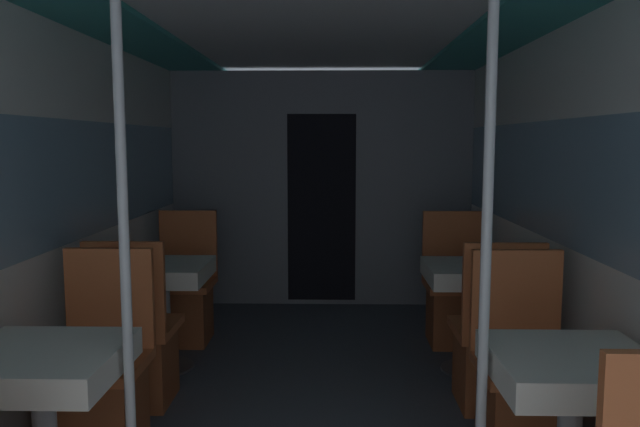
# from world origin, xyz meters

# --- Properties ---
(wall_left) EXTENTS (0.05, 6.67, 2.20)m
(wall_left) POSITION_xyz_m (-1.43, 1.94, 1.13)
(wall_left) COLOR silver
(wall_left) RESTS_ON ground_plane
(wall_right) EXTENTS (0.05, 6.67, 2.20)m
(wall_right) POSITION_xyz_m (1.43, 1.94, 1.13)
(wall_right) COLOR silver
(wall_right) RESTS_ON ground_plane
(ceiling_panel) EXTENTS (2.87, 6.67, 0.07)m
(ceiling_panel) POSITION_xyz_m (0.00, 1.94, 2.24)
(ceiling_panel) COLOR silver
(ceiling_panel) RESTS_ON wall_left
(bulkhead_far) EXTENTS (2.81, 0.09, 2.20)m
(bulkhead_far) POSITION_xyz_m (0.00, 4.44, 1.09)
(bulkhead_far) COLOR slate
(bulkhead_far) RESTS_ON ground_plane
(dining_table_left_0) EXTENTS (0.62, 0.62, 0.73)m
(dining_table_left_0) POSITION_xyz_m (-1.04, 0.93, 0.62)
(dining_table_left_0) COLOR #4C4C51
(dining_table_left_0) RESTS_ON ground_plane
(chair_left_far_0) EXTENTS (0.45, 0.45, 1.00)m
(chair_left_far_0) POSITION_xyz_m (-1.04, 1.52, 0.30)
(chair_left_far_0) COLOR brown
(chair_left_far_0) RESTS_ON ground_plane
(support_pole_left_0) EXTENTS (0.04, 0.04, 2.20)m
(support_pole_left_0) POSITION_xyz_m (-0.70, 0.93, 1.10)
(support_pole_left_0) COLOR silver
(support_pole_left_0) RESTS_ON ground_plane
(dining_table_left_1) EXTENTS (0.62, 0.62, 0.73)m
(dining_table_left_1) POSITION_xyz_m (-1.04, 2.68, 0.62)
(dining_table_left_1) COLOR #4C4C51
(dining_table_left_1) RESTS_ON ground_plane
(chair_left_near_1) EXTENTS (0.45, 0.45, 1.00)m
(chair_left_near_1) POSITION_xyz_m (-1.04, 2.10, 0.30)
(chair_left_near_1) COLOR brown
(chair_left_near_1) RESTS_ON ground_plane
(chair_left_far_1) EXTENTS (0.45, 0.45, 1.00)m
(chair_left_far_1) POSITION_xyz_m (-1.04, 3.27, 0.30)
(chair_left_far_1) COLOR brown
(chair_left_far_1) RESTS_ON ground_plane
(dining_table_right_0) EXTENTS (0.62, 0.62, 0.73)m
(dining_table_right_0) POSITION_xyz_m (1.04, 0.93, 0.62)
(dining_table_right_0) COLOR #4C4C51
(dining_table_right_0) RESTS_ON ground_plane
(chair_right_far_0) EXTENTS (0.45, 0.45, 1.00)m
(chair_right_far_0) POSITION_xyz_m (1.04, 1.52, 0.30)
(chair_right_far_0) COLOR brown
(chair_right_far_0) RESTS_ON ground_plane
(support_pole_right_0) EXTENTS (0.04, 0.04, 2.20)m
(support_pole_right_0) POSITION_xyz_m (0.70, 0.93, 1.10)
(support_pole_right_0) COLOR silver
(support_pole_right_0) RESTS_ON ground_plane
(dining_table_right_1) EXTENTS (0.62, 0.62, 0.73)m
(dining_table_right_1) POSITION_xyz_m (1.04, 2.68, 0.62)
(dining_table_right_1) COLOR #4C4C51
(dining_table_right_1) RESTS_ON ground_plane
(chair_right_near_1) EXTENTS (0.45, 0.45, 1.00)m
(chair_right_near_1) POSITION_xyz_m (1.04, 2.10, 0.30)
(chair_right_near_1) COLOR brown
(chair_right_near_1) RESTS_ON ground_plane
(chair_right_far_1) EXTENTS (0.45, 0.45, 1.00)m
(chair_right_far_1) POSITION_xyz_m (1.04, 3.27, 0.30)
(chair_right_far_1) COLOR brown
(chair_right_far_1) RESTS_ON ground_plane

